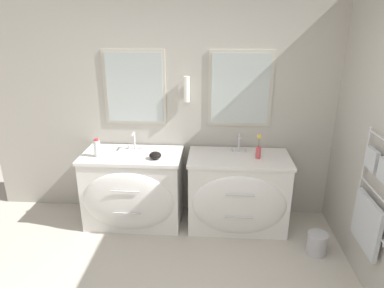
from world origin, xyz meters
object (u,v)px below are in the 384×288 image
vanity_right (238,193)px  flower_vase (259,149)px  toiletry_bottle (97,148)px  vanity_left (133,189)px  waste_bin (317,243)px  amenity_bowl (155,155)px

vanity_right → flower_vase: bearing=3.7°
vanity_right → toiletry_bottle: toiletry_bottle is taller
vanity_left → waste_bin: vanity_left is taller
toiletry_bottle → amenity_bowl: bearing=-2.2°
vanity_right → waste_bin: size_ratio=4.82×
toiletry_bottle → waste_bin: size_ratio=0.89×
flower_vase → vanity_left: bearing=-179.5°
vanity_right → amenity_bowl: amenity_bowl is taller
vanity_left → amenity_bowl: bearing=-16.4°
amenity_bowl → flower_vase: size_ratio=0.49×
toiletry_bottle → waste_bin: 2.51m
flower_vase → waste_bin: size_ratio=1.17×
vanity_right → toiletry_bottle: 1.63m
vanity_right → flower_vase: (0.20, 0.01, 0.53)m
toiletry_bottle → vanity_right: bearing=2.2°
toiletry_bottle → flower_vase: bearing=2.4°
toiletry_bottle → flower_vase: (1.75, 0.07, 0.01)m
toiletry_bottle → amenity_bowl: toiletry_bottle is taller
waste_bin → vanity_left: bearing=167.4°
flower_vase → toiletry_bottle: bearing=-177.6°
vanity_left → waste_bin: bearing=-12.6°
waste_bin → flower_vase: bearing=142.4°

